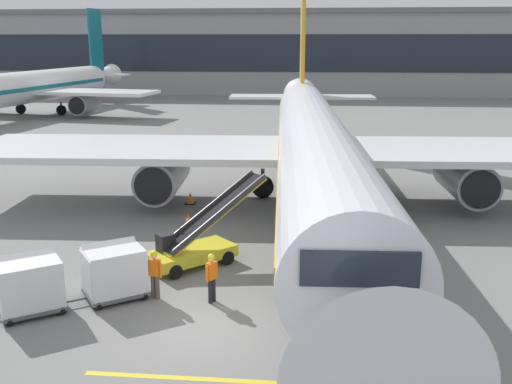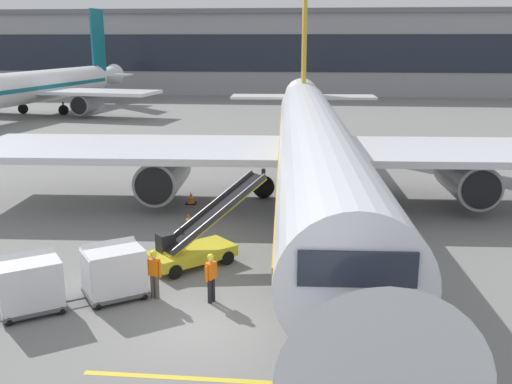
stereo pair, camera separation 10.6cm
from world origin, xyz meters
The scene contains 13 objects.
ground_plane centered at (0.00, 0.00, 0.00)m, with size 600.00×600.00×0.00m, color slate.
parked_airplane centered at (3.24, 14.79, 3.40)m, with size 37.19×46.73×15.37m.
belt_loader centered at (-1.26, 5.17, 0.91)m, with size 4.61×4.43×3.36m.
baggage_cart_lead centered at (-3.48, 1.86, 1.00)m, with size 2.69×2.46×1.91m.
baggage_cart_second centered at (-5.84, 0.51, 1.00)m, with size 2.69×2.46×1.91m.
ground_crew_by_loader centered at (-2.06, 1.88, 1.00)m, with size 0.54×0.35×1.74m.
ground_crew_by_carts centered at (-3.71, 1.22, 1.00)m, with size 0.26×0.57×1.74m.
ground_crew_marshaller centered at (-0.07, 1.78, 1.00)m, with size 0.39×0.52×1.74m.
safety_cone_engine_keepout centered at (-3.31, 13.92, 0.31)m, with size 0.56×0.56×0.64m.
safety_cone_wingtip centered at (-2.57, 9.86, 0.33)m, with size 0.60×0.60×0.69m.
apron_guidance_line_lead_in centered at (3.60, 13.87, 0.00)m, with size 0.20×110.00×0.01m.
terminal_building centered at (-5.96, 87.68, 6.62)m, with size 135.71×21.55×13.34m.
distant_airplane centered at (-29.13, 50.44, 3.30)m, with size 29.49×38.47×12.80m.
Camera 2 is at (3.27, -16.46, 8.66)m, focal length 41.35 mm.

